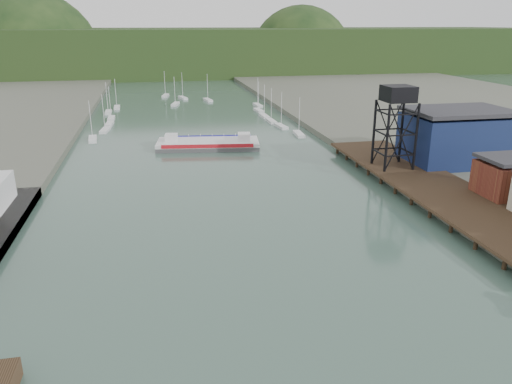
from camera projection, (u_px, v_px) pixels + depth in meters
name	position (u px, v px, depth m)	size (l,w,h in m)	color
east_pier	(435.00, 187.00, 88.64)	(14.00, 70.00, 2.45)	black
lift_tower	(398.00, 99.00, 95.88)	(6.50, 6.50, 16.00)	black
blue_shed	(456.00, 137.00, 103.35)	(20.50, 14.50, 11.30)	#0E1C3E
marina_sailboats	(188.00, 113.00, 168.83)	(57.71, 92.65, 0.90)	silver
distant_hills	(162.00, 54.00, 315.88)	(500.00, 120.00, 80.00)	black
chain_ferry	(208.00, 144.00, 123.85)	(26.03, 13.12, 3.59)	#474749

